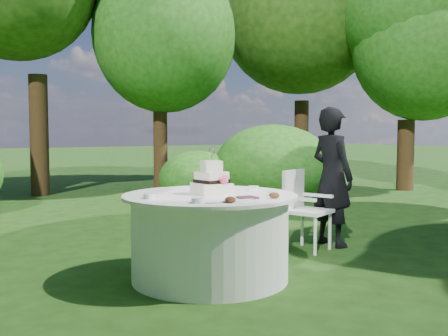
% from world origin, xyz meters
% --- Properties ---
extents(ground, '(80.00, 80.00, 0.00)m').
position_xyz_m(ground, '(0.00, 0.00, 0.00)').
color(ground, '#19320D').
rests_on(ground, ground).
extents(napkins, '(0.14, 0.14, 0.02)m').
position_xyz_m(napkins, '(0.11, -0.43, 0.78)').
color(napkins, '#4C2038').
rests_on(napkins, table).
extents(feather_plume, '(0.48, 0.07, 0.01)m').
position_xyz_m(feather_plume, '(-0.12, -0.51, 0.78)').
color(feather_plume, white).
rests_on(feather_plume, table).
extents(guest, '(0.40, 0.59, 1.61)m').
position_xyz_m(guest, '(1.92, 0.44, 0.81)').
color(guest, black).
rests_on(guest, ground).
extents(table, '(1.56, 1.56, 0.77)m').
position_xyz_m(table, '(0.00, 0.00, 0.39)').
color(table, white).
rests_on(table, ground).
extents(cake, '(0.32, 0.33, 0.42)m').
position_xyz_m(cake, '(0.03, 0.02, 0.88)').
color(cake, white).
rests_on(cake, table).
extents(chair, '(0.56, 0.56, 0.90)m').
position_xyz_m(chair, '(1.50, 0.47, 0.52)').
color(chair, white).
rests_on(chair, ground).
extents(votives, '(1.20, 0.59, 0.04)m').
position_xyz_m(votives, '(-0.00, -0.18, 0.79)').
color(votives, white).
rests_on(votives, table).
extents(petal_cups, '(0.62, 1.12, 0.05)m').
position_xyz_m(petal_cups, '(0.18, -0.21, 0.79)').
color(petal_cups, '#562D16').
rests_on(petal_cups, table).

